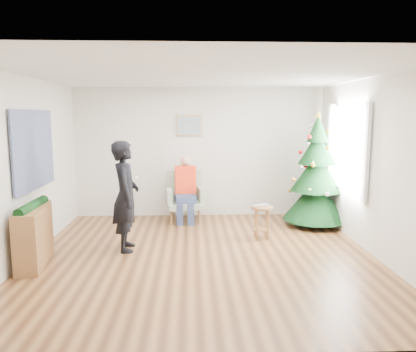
{
  "coord_description": "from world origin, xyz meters",
  "views": [
    {
      "loc": [
        -0.17,
        -5.71,
        2.04
      ],
      "look_at": [
        0.1,
        0.6,
        1.1
      ],
      "focal_mm": 35.0,
      "sensor_mm": 36.0,
      "label": 1
    }
  ],
  "objects_px": {
    "armchair": "(185,203)",
    "console": "(34,236)",
    "stool": "(262,222)",
    "christmas_tree": "(316,175)",
    "standing_man": "(126,196)"
  },
  "relations": [
    {
      "from": "armchair",
      "to": "console",
      "type": "relative_size",
      "value": 0.98
    },
    {
      "from": "armchair",
      "to": "stool",
      "type": "bearing_deg",
      "value": -50.19
    },
    {
      "from": "christmas_tree",
      "to": "armchair",
      "type": "height_order",
      "value": "christmas_tree"
    },
    {
      "from": "console",
      "to": "standing_man",
      "type": "bearing_deg",
      "value": 19.69
    },
    {
      "from": "armchair",
      "to": "standing_man",
      "type": "bearing_deg",
      "value": -123.51
    },
    {
      "from": "christmas_tree",
      "to": "stool",
      "type": "bearing_deg",
      "value": -145.14
    },
    {
      "from": "armchair",
      "to": "console",
      "type": "bearing_deg",
      "value": -138.12
    },
    {
      "from": "console",
      "to": "stool",
      "type": "bearing_deg",
      "value": 10.67
    },
    {
      "from": "stool",
      "to": "console",
      "type": "height_order",
      "value": "console"
    },
    {
      "from": "stool",
      "to": "standing_man",
      "type": "xyz_separation_m",
      "value": [
        -2.17,
        -0.47,
        0.56
      ]
    },
    {
      "from": "stool",
      "to": "console",
      "type": "distance_m",
      "value": 3.51
    },
    {
      "from": "christmas_tree",
      "to": "stool",
      "type": "distance_m",
      "value": 1.55
    },
    {
      "from": "armchair",
      "to": "standing_man",
      "type": "relative_size",
      "value": 0.58
    },
    {
      "from": "console",
      "to": "armchair",
      "type": "bearing_deg",
      "value": 41.4
    },
    {
      "from": "standing_man",
      "to": "christmas_tree",
      "type": "bearing_deg",
      "value": -75.75
    }
  ]
}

